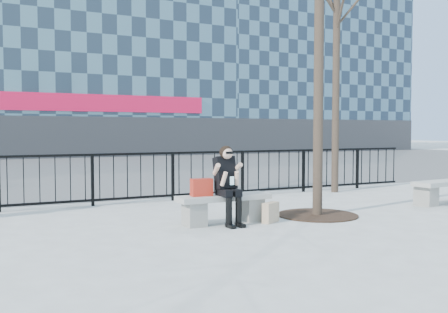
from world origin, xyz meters
name	(u,v)px	position (x,y,z in m)	size (l,w,h in m)	color
ground	(224,223)	(0.00, 0.00, 0.00)	(120.00, 120.00, 0.00)	gray
street_surface	(72,166)	(0.00, 15.00, 0.00)	(60.00, 23.00, 0.01)	#474747
railing	(164,177)	(0.00, 3.00, 0.55)	(14.00, 0.06, 1.10)	black
building_right	(295,25)	(20.00, 27.00, 10.30)	(16.20, 10.20, 20.60)	slate
tree_grate	(317,215)	(1.90, -0.10, 0.01)	(1.50, 1.50, 0.02)	black
bench_main	(224,206)	(0.00, 0.00, 0.30)	(1.65, 0.46, 0.49)	slate
bench_second	(445,190)	(5.28, -0.14, 0.31)	(1.72, 0.48, 0.51)	slate
seated_woman	(228,185)	(0.00, -0.16, 0.67)	(0.50, 0.64, 1.34)	black
handbag	(202,187)	(-0.41, 0.02, 0.64)	(0.36, 0.17, 0.29)	#AF2315
shopping_bag	(271,212)	(0.75, -0.30, 0.17)	(0.37, 0.14, 0.35)	#CFB392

